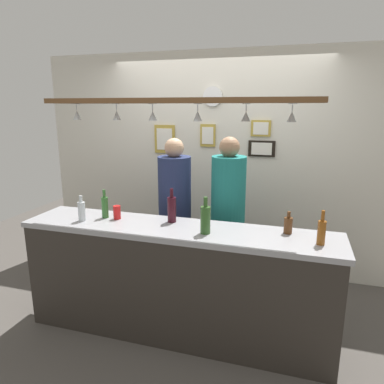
% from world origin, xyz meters
% --- Properties ---
extents(ground_plane, '(8.00, 8.00, 0.00)m').
position_xyz_m(ground_plane, '(0.00, 0.00, 0.00)').
color(ground_plane, '#4C4742').
extents(back_wall, '(4.40, 0.06, 2.60)m').
position_xyz_m(back_wall, '(0.00, 1.10, 1.30)').
color(back_wall, silver).
rests_on(back_wall, ground_plane).
extents(bar_counter, '(2.70, 0.55, 0.99)m').
position_xyz_m(bar_counter, '(0.00, -0.50, 0.67)').
color(bar_counter, '#99999E').
rests_on(bar_counter, ground_plane).
extents(overhead_glass_rack, '(2.20, 0.36, 0.04)m').
position_xyz_m(overhead_glass_rack, '(0.00, -0.30, 2.02)').
color(overhead_glass_rack, brown).
extents(hanging_wineglass_far_left, '(0.07, 0.07, 0.13)m').
position_xyz_m(hanging_wineglass_far_left, '(-0.88, -0.35, 1.91)').
color(hanging_wineglass_far_left, silver).
rests_on(hanging_wineglass_far_left, overhead_glass_rack).
extents(hanging_wineglass_left, '(0.07, 0.07, 0.13)m').
position_xyz_m(hanging_wineglass_left, '(-0.51, -0.33, 1.91)').
color(hanging_wineglass_left, silver).
rests_on(hanging_wineglass_left, overhead_glass_rack).
extents(hanging_wineglass_center_left, '(0.07, 0.07, 0.13)m').
position_xyz_m(hanging_wineglass_center_left, '(-0.19, -0.36, 1.91)').
color(hanging_wineglass_center_left, silver).
rests_on(hanging_wineglass_center_left, overhead_glass_rack).
extents(hanging_wineglass_center, '(0.07, 0.07, 0.13)m').
position_xyz_m(hanging_wineglass_center, '(0.18, -0.35, 1.91)').
color(hanging_wineglass_center, silver).
rests_on(hanging_wineglass_center, overhead_glass_rack).
extents(hanging_wineglass_center_right, '(0.07, 0.07, 0.13)m').
position_xyz_m(hanging_wineglass_center_right, '(0.54, -0.27, 1.91)').
color(hanging_wineglass_center_right, silver).
rests_on(hanging_wineglass_center_right, overhead_glass_rack).
extents(hanging_wineglass_right, '(0.07, 0.07, 0.13)m').
position_xyz_m(hanging_wineglass_right, '(0.87, -0.29, 1.91)').
color(hanging_wineglass_right, silver).
rests_on(hanging_wineglass_right, overhead_glass_rack).
extents(person_middle_navy_shirt, '(0.34, 0.34, 1.67)m').
position_xyz_m(person_middle_navy_shirt, '(-0.26, 0.34, 1.01)').
color(person_middle_navy_shirt, '#2D334C').
rests_on(person_middle_navy_shirt, ground_plane).
extents(person_right_teal_shirt, '(0.34, 0.34, 1.70)m').
position_xyz_m(person_right_teal_shirt, '(0.30, 0.34, 1.02)').
color(person_right_teal_shirt, '#2D334C').
rests_on(person_right_teal_shirt, ground_plane).
extents(bottle_beer_brown_stubby, '(0.07, 0.07, 0.18)m').
position_xyz_m(bottle_beer_brown_stubby, '(0.90, -0.22, 1.06)').
color(bottle_beer_brown_stubby, '#512D14').
rests_on(bottle_beer_brown_stubby, bar_counter).
extents(bottle_beer_amber_tall, '(0.06, 0.06, 0.26)m').
position_xyz_m(bottle_beer_amber_tall, '(1.14, -0.39, 1.09)').
color(bottle_beer_amber_tall, brown).
rests_on(bottle_beer_amber_tall, bar_counter).
extents(bottle_beer_green_import, '(0.06, 0.06, 0.26)m').
position_xyz_m(bottle_beer_green_import, '(-0.71, -0.28, 1.09)').
color(bottle_beer_green_import, '#336B2D').
rests_on(bottle_beer_green_import, bar_counter).
extents(bottle_soda_clear, '(0.06, 0.06, 0.23)m').
position_xyz_m(bottle_soda_clear, '(-0.86, -0.43, 1.08)').
color(bottle_soda_clear, silver).
rests_on(bottle_soda_clear, bar_counter).
extents(bottle_wine_dark_red, '(0.08, 0.08, 0.30)m').
position_xyz_m(bottle_wine_dark_red, '(-0.09, -0.22, 1.11)').
color(bottle_wine_dark_red, '#380F19').
rests_on(bottle_wine_dark_red, bar_counter).
extents(bottle_champagne_green, '(0.08, 0.08, 0.30)m').
position_xyz_m(bottle_champagne_green, '(0.27, -0.41, 1.11)').
color(bottle_champagne_green, '#2D5623').
rests_on(bottle_champagne_green, bar_counter).
extents(drink_can, '(0.07, 0.07, 0.12)m').
position_xyz_m(drink_can, '(-0.59, -0.29, 1.05)').
color(drink_can, red).
rests_on(drink_can, bar_counter).
extents(picture_frame_upper_small, '(0.22, 0.02, 0.18)m').
position_xyz_m(picture_frame_upper_small, '(0.51, 1.06, 1.74)').
color(picture_frame_upper_small, '#B29338').
rests_on(picture_frame_upper_small, back_wall).
extents(picture_frame_crest, '(0.18, 0.02, 0.26)m').
position_xyz_m(picture_frame_crest, '(-0.10, 1.06, 1.64)').
color(picture_frame_crest, '#B29338').
rests_on(picture_frame_crest, back_wall).
extents(picture_frame_lower_pair, '(0.30, 0.02, 0.18)m').
position_xyz_m(picture_frame_lower_pair, '(0.53, 1.06, 1.51)').
color(picture_frame_lower_pair, black).
rests_on(picture_frame_lower_pair, back_wall).
extents(picture_frame_caricature, '(0.26, 0.02, 0.34)m').
position_xyz_m(picture_frame_caricature, '(-0.64, 1.06, 1.59)').
color(picture_frame_caricature, '#B29338').
rests_on(picture_frame_caricature, back_wall).
extents(wall_clock, '(0.22, 0.03, 0.22)m').
position_xyz_m(wall_clock, '(-0.04, 1.05, 2.08)').
color(wall_clock, white).
rests_on(wall_clock, back_wall).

